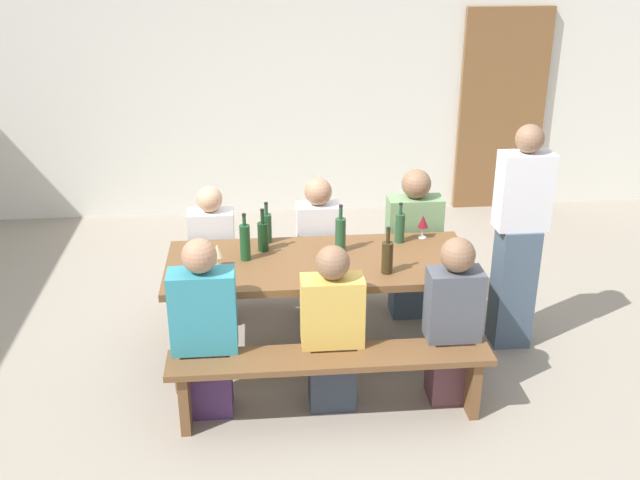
{
  "coord_description": "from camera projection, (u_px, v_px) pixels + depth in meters",
  "views": [
    {
      "loc": [
        -0.41,
        -4.56,
        2.86
      ],
      "look_at": [
        0.0,
        0.0,
        0.9
      ],
      "focal_mm": 41.71,
      "sensor_mm": 36.0,
      "label": 1
    }
  ],
  "objects": [
    {
      "name": "bench_far",
      "position": [
        312.0,
        268.0,
        5.85
      ],
      "size": [
        1.98,
        0.3,
        0.45
      ],
      "color": "brown",
      "rests_on": "ground"
    },
    {
      "name": "bench_near",
      "position": [
        331.0,
        369.0,
        4.53
      ],
      "size": [
        1.98,
        0.3,
        0.45
      ],
      "color": "brown",
      "rests_on": "ground"
    },
    {
      "name": "wooden_door",
      "position": [
        502.0,
        111.0,
        7.74
      ],
      "size": [
        0.9,
        0.06,
        2.1
      ],
      "primitive_type": "cube",
      "color": "brown",
      "rests_on": "ground"
    },
    {
      "name": "wine_glass_0",
      "position": [
        217.0,
        251.0,
        4.9
      ],
      "size": [
        0.08,
        0.08,
        0.16
      ],
      "color": "silver",
      "rests_on": "tasting_table"
    },
    {
      "name": "seated_guest_far_1",
      "position": [
        318.0,
        252.0,
        5.64
      ],
      "size": [
        0.32,
        0.24,
        1.14
      ],
      "rotation": [
        0.0,
        0.0,
        -1.57
      ],
      "color": "#312948",
      "rests_on": "ground"
    },
    {
      "name": "seated_guest_near_2",
      "position": [
        452.0,
        323.0,
        4.65
      ],
      "size": [
        0.34,
        0.24,
        1.13
      ],
      "rotation": [
        0.0,
        0.0,
        1.57
      ],
      "color": "brown",
      "rests_on": "ground"
    },
    {
      "name": "ground_plane",
      "position": [
        320.0,
        355.0,
        5.33
      ],
      "size": [
        24.0,
        24.0,
        0.0
      ],
      "primitive_type": "plane",
      "color": "gray"
    },
    {
      "name": "back_wall",
      "position": [
        293.0,
        58.0,
        7.48
      ],
      "size": [
        14.0,
        0.2,
        3.2
      ],
      "primitive_type": "cube",
      "color": "silver",
      "rests_on": "ground"
    },
    {
      "name": "wine_bottle_2",
      "position": [
        267.0,
        227.0,
        5.28
      ],
      "size": [
        0.07,
        0.07,
        0.3
      ],
      "color": "#234C2D",
      "rests_on": "tasting_table"
    },
    {
      "name": "wine_bottle_0",
      "position": [
        400.0,
        227.0,
        5.29
      ],
      "size": [
        0.07,
        0.07,
        0.3
      ],
      "color": "#234C2D",
      "rests_on": "tasting_table"
    },
    {
      "name": "wine_bottle_1",
      "position": [
        340.0,
        234.0,
        5.13
      ],
      "size": [
        0.07,
        0.07,
        0.34
      ],
      "color": "#234C2D",
      "rests_on": "tasting_table"
    },
    {
      "name": "seated_guest_near_0",
      "position": [
        205.0,
        332.0,
        4.52
      ],
      "size": [
        0.4,
        0.24,
        1.18
      ],
      "rotation": [
        0.0,
        0.0,
        1.57
      ],
      "color": "#452A57",
      "rests_on": "ground"
    },
    {
      "name": "seated_guest_near_1",
      "position": [
        332.0,
        332.0,
        4.6
      ],
      "size": [
        0.38,
        0.24,
        1.1
      ],
      "rotation": [
        0.0,
        0.0,
        1.57
      ],
      "color": "#313A47",
      "rests_on": "ground"
    },
    {
      "name": "wine_bottle_4",
      "position": [
        245.0,
        242.0,
        5.0
      ],
      "size": [
        0.07,
        0.07,
        0.33
      ],
      "color": "#194723",
      "rests_on": "tasting_table"
    },
    {
      "name": "wine_bottle_5",
      "position": [
        263.0,
        236.0,
        5.15
      ],
      "size": [
        0.08,
        0.08,
        0.31
      ],
      "color": "#143319",
      "rests_on": "tasting_table"
    },
    {
      "name": "standing_host",
      "position": [
        518.0,
        242.0,
        5.2
      ],
      "size": [
        0.36,
        0.24,
        1.64
      ],
      "rotation": [
        0.0,
        0.0,
        3.14
      ],
      "color": "#46596B",
      "rests_on": "ground"
    },
    {
      "name": "tasting_table",
      "position": [
        320.0,
        270.0,
        5.06
      ],
      "size": [
        2.08,
        0.85,
        0.75
      ],
      "color": "brown",
      "rests_on": "ground"
    },
    {
      "name": "wine_bottle_3",
      "position": [
        387.0,
        256.0,
        4.81
      ],
      "size": [
        0.07,
        0.07,
        0.32
      ],
      "color": "#332814",
      "rests_on": "tasting_table"
    },
    {
      "name": "seated_guest_far_0",
      "position": [
        213.0,
        259.0,
        5.59
      ],
      "size": [
        0.33,
        0.24,
        1.1
      ],
      "rotation": [
        0.0,
        0.0,
        -1.57
      ],
      "color": "#4E2D43",
      "rests_on": "ground"
    },
    {
      "name": "seated_guest_far_2",
      "position": [
        413.0,
        247.0,
        5.7
      ],
      "size": [
        0.41,
        0.24,
        1.19
      ],
      "rotation": [
        0.0,
        0.0,
        -1.57
      ],
      "color": "#405466",
      "rests_on": "ground"
    },
    {
      "name": "wine_glass_1",
      "position": [
        423.0,
        222.0,
        5.35
      ],
      "size": [
        0.08,
        0.08,
        0.17
      ],
      "color": "silver",
      "rests_on": "tasting_table"
    }
  ]
}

